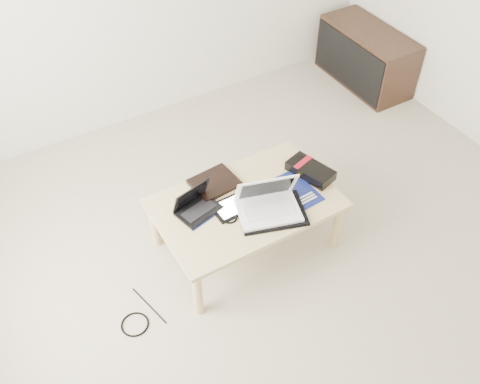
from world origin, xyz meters
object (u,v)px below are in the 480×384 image
coffee_table (246,207)px  gpu_box (310,171)px  white_laptop (268,203)px  media_cabinet (365,57)px  netbook (196,206)px

coffee_table → gpu_box: gpu_box is taller
white_laptop → gpu_box: 0.43m
coffee_table → media_cabinet: 2.20m
coffee_table → gpu_box: size_ratio=3.31×
white_laptop → gpu_box: (0.41, 0.13, -0.04)m
coffee_table → media_cabinet: media_cabinet is taller
coffee_table → white_laptop: bearing=-61.5°
white_laptop → gpu_box: bearing=17.9°
white_laptop → netbook: bearing=148.4°
white_laptop → media_cabinet: bearing=34.2°
white_laptop → coffee_table: bearing=118.5°
netbook → gpu_box: netbook is taller
media_cabinet → white_laptop: size_ratio=2.14×
netbook → gpu_box: bearing=-6.6°
coffee_table → media_cabinet: (1.89, 1.11, -0.10)m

